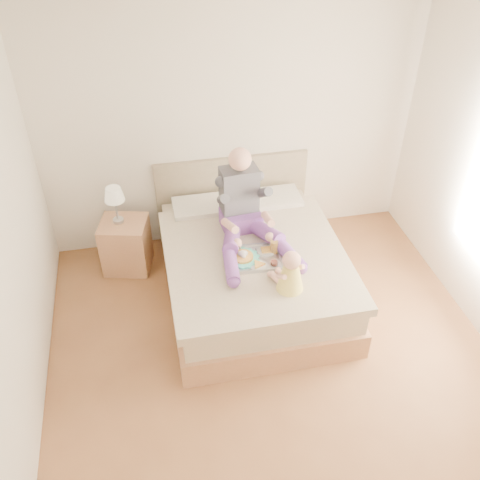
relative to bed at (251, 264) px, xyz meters
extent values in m
cube|color=brown|center=(0.00, -1.08, -0.32)|extent=(4.00, 4.20, 0.01)
cube|color=white|center=(0.00, -1.08, 2.38)|extent=(4.00, 4.20, 0.02)
cube|color=white|center=(0.00, 1.02, 1.03)|extent=(4.00, 0.02, 2.70)
cube|color=#9D6C49|center=(0.00, -0.07, -0.18)|extent=(1.68, 2.13, 0.28)
cube|color=#C5B292|center=(0.00, -0.07, 0.08)|extent=(1.60, 2.05, 0.24)
cube|color=#C5B292|center=(0.00, -0.22, 0.25)|extent=(1.70, 1.80, 0.09)
cube|color=white|center=(-0.38, 0.68, 0.27)|extent=(0.62, 0.40, 0.14)
cube|color=white|center=(0.38, 0.68, 0.27)|extent=(0.62, 0.40, 0.14)
cube|color=#84765B|center=(0.00, 1.01, 0.18)|extent=(1.70, 0.08, 1.00)
cube|color=#9D6C49|center=(-1.23, 0.61, -0.03)|extent=(0.56, 0.52, 0.58)
cylinder|color=silver|center=(-1.27, 0.64, 0.28)|extent=(0.11, 0.11, 0.04)
cylinder|color=silver|center=(-1.27, 0.64, 0.41)|extent=(0.02, 0.02, 0.23)
cone|color=beige|center=(-1.27, 0.64, 0.60)|extent=(0.20, 0.20, 0.15)
cube|color=#67388C|center=(-0.05, 0.26, 0.38)|extent=(0.40, 0.33, 0.18)
cube|color=#3B3A42|center=(-0.05, 0.32, 0.69)|extent=(0.38, 0.25, 0.48)
sphere|color=#F8B59B|center=(-0.05, 0.29, 1.05)|extent=(0.22, 0.22, 0.22)
cylinder|color=#67388C|center=(-0.19, 0.01, 0.37)|extent=(0.28, 0.54, 0.22)
cylinder|color=#67388C|center=(-0.27, -0.38, 0.36)|extent=(0.16, 0.47, 0.12)
sphere|color=#67388C|center=(-0.29, -0.60, 0.35)|extent=(0.11, 0.11, 0.11)
cylinder|color=#3B3A42|center=(-0.24, 0.17, 0.71)|extent=(0.09, 0.30, 0.25)
cylinder|color=#F8B59B|center=(-0.21, -0.02, 0.53)|extent=(0.13, 0.32, 0.16)
sphere|color=#F8B59B|center=(-0.17, -0.17, 0.43)|extent=(0.09, 0.09, 0.09)
cylinder|color=#67388C|center=(0.13, 0.04, 0.37)|extent=(0.35, 0.53, 0.22)
cylinder|color=#67388C|center=(0.29, -0.33, 0.36)|extent=(0.24, 0.48, 0.12)
sphere|color=#67388C|center=(0.34, -0.54, 0.35)|extent=(0.11, 0.11, 0.11)
cylinder|color=#3B3A42|center=(0.16, 0.20, 0.71)|extent=(0.15, 0.31, 0.25)
cylinder|color=#F8B59B|center=(0.16, 0.01, 0.53)|extent=(0.08, 0.31, 0.16)
sphere|color=#F8B59B|center=(0.15, -0.14, 0.43)|extent=(0.09, 0.09, 0.09)
cube|color=silver|center=(-0.03, -0.27, 0.30)|extent=(0.53, 0.42, 0.01)
cylinder|color=#45C8B6|center=(-0.14, -0.26, 0.31)|extent=(0.30, 0.30, 0.02)
cylinder|color=gold|center=(-0.14, -0.26, 0.33)|extent=(0.20, 0.20, 0.02)
cylinder|color=silver|center=(-0.19, -0.12, 0.36)|extent=(0.09, 0.09, 0.10)
torus|color=silver|center=(-0.14, -0.12, 0.36)|extent=(0.02, 0.07, 0.07)
cylinder|color=brown|center=(-0.19, -0.12, 0.40)|extent=(0.08, 0.08, 0.01)
cylinder|color=silver|center=(0.10, -0.20, 0.31)|extent=(0.16, 0.16, 0.01)
cube|color=gold|center=(0.10, -0.20, 0.33)|extent=(0.10, 0.09, 0.02)
cylinder|color=silver|center=(-0.02, -0.39, 0.31)|extent=(0.16, 0.16, 0.01)
ellipsoid|color=red|center=(0.00, -0.40, 0.33)|extent=(0.04, 0.04, 0.01)
cylinder|color=white|center=(0.17, -0.22, 0.37)|extent=(0.08, 0.08, 0.13)
cylinder|color=gold|center=(0.17, -0.22, 0.37)|extent=(0.07, 0.07, 0.13)
cylinder|color=white|center=(0.13, -0.40, 0.33)|extent=(0.08, 0.08, 0.04)
cylinder|color=#4D160B|center=(0.13, -0.40, 0.33)|extent=(0.07, 0.07, 0.03)
cone|color=#FFE750|center=(0.19, -0.72, 0.42)|extent=(0.24, 0.24, 0.26)
sphere|color=#F8B59B|center=(0.19, -0.72, 0.61)|extent=(0.16, 0.16, 0.16)
cylinder|color=#F8B59B|center=(0.09, -0.63, 0.34)|extent=(0.11, 0.19, 0.06)
sphere|color=#F8B59B|center=(0.05, -0.55, 0.34)|extent=(0.05, 0.05, 0.05)
cylinder|color=#F8B59B|center=(0.10, -0.75, 0.47)|extent=(0.07, 0.14, 0.11)
cylinder|color=#F8B59B|center=(0.17, -0.59, 0.34)|extent=(0.15, 0.18, 0.06)
sphere|color=#F8B59B|center=(0.14, -0.51, 0.34)|extent=(0.05, 0.05, 0.05)
cylinder|color=#F8B59B|center=(0.27, -0.66, 0.47)|extent=(0.12, 0.13, 0.11)
camera|label=1|loc=(-0.93, -4.01, 3.51)|focal=40.00mm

